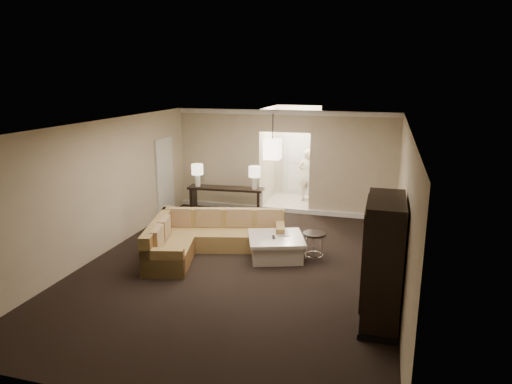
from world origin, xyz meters
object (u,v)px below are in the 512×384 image
(console_table, at_px, (226,199))
(person, at_px, (308,172))
(sectional_sofa, at_px, (205,238))
(drink_table, at_px, (314,241))
(coffee_table, at_px, (276,247))
(armoire, at_px, (382,264))

(console_table, xyz_separation_m, person, (1.85, 2.07, 0.41))
(sectional_sofa, relative_size, drink_table, 4.97)
(sectional_sofa, relative_size, console_table, 1.39)
(coffee_table, bearing_deg, console_table, 128.60)
(sectional_sofa, relative_size, armoire, 1.47)
(coffee_table, distance_m, drink_table, 0.81)
(armoire, height_order, person, armoire)
(sectional_sofa, distance_m, console_table, 2.66)
(person, bearing_deg, console_table, 55.39)
(coffee_table, height_order, person, person)
(armoire, height_order, drink_table, armoire)
(console_table, relative_size, drink_table, 3.58)
(coffee_table, distance_m, armoire, 3.01)
(drink_table, height_order, person, person)
(sectional_sofa, xyz_separation_m, armoire, (3.63, -1.88, 0.61))
(armoire, xyz_separation_m, person, (-2.24, 6.57, -0.05))
(console_table, height_order, person, person)
(drink_table, relative_size, person, 0.33)
(console_table, relative_size, person, 1.17)
(armoire, bearing_deg, person, 108.84)
(sectional_sofa, relative_size, person, 1.63)
(console_table, xyz_separation_m, armoire, (4.09, -4.49, 0.46))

